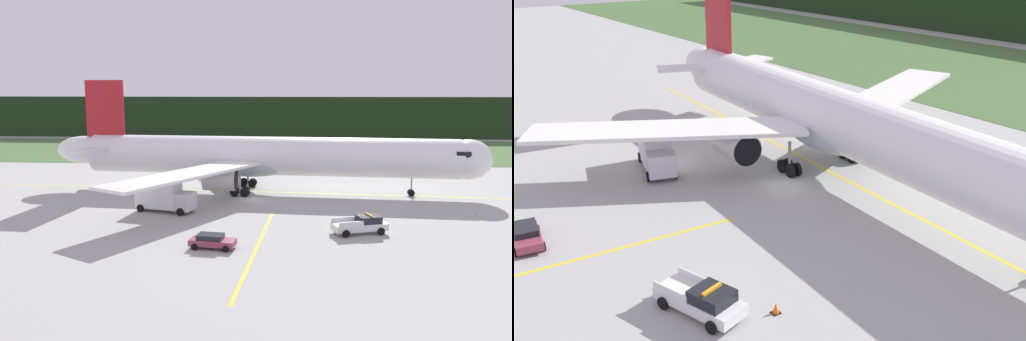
# 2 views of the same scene
# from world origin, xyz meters

# --- Properties ---
(ground) EXTENTS (320.00, 320.00, 0.00)m
(ground) POSITION_xyz_m (0.00, 0.00, 0.00)
(ground) COLOR #A1A29D
(grass_verge) EXTENTS (320.00, 46.49, 0.04)m
(grass_verge) POSITION_xyz_m (0.00, 53.64, 0.02)
(grass_verge) COLOR #426333
(grass_verge) RESTS_ON ground
(distant_tree_line) EXTENTS (288.00, 5.24, 11.83)m
(distant_tree_line) POSITION_xyz_m (0.00, 85.48, 5.91)
(distant_tree_line) COLOR black
(distant_tree_line) RESTS_ON ground
(taxiway_centerline_main) EXTENTS (80.83, 6.01, 0.01)m
(taxiway_centerline_main) POSITION_xyz_m (2.00, 5.09, 0.00)
(taxiway_centerline_main) COLOR yellow
(taxiway_centerline_main) RESTS_ON ground
(taxiway_centerline_spur) EXTENTS (2.14, 26.03, 0.01)m
(taxiway_centerline_spur) POSITION_xyz_m (2.03, -20.13, 0.00)
(taxiway_centerline_spur) COLOR yellow
(taxiway_centerline_spur) RESTS_ON ground
(airliner) EXTENTS (60.63, 48.95, 15.48)m
(airliner) POSITION_xyz_m (1.32, 5.14, 4.97)
(airliner) COLOR white
(airliner) RESTS_ON ground
(ops_pickup_truck) EXTENTS (5.80, 3.57, 1.94)m
(ops_pickup_truck) POSITION_xyz_m (12.13, -14.84, 0.90)
(ops_pickup_truck) COLOR silver
(ops_pickup_truck) RESTS_ON ground
(catering_truck) EXTENTS (7.36, 4.28, 3.51)m
(catering_truck) POSITION_xyz_m (-9.80, -7.17, 1.78)
(catering_truck) COLOR silver
(catering_truck) RESTS_ON ground
(staff_car) EXTENTS (4.35, 2.45, 1.30)m
(staff_car) POSITION_xyz_m (-2.00, -20.65, 0.70)
(staff_car) COLOR #8D364C
(staff_car) RESTS_ON ground
(apron_cone) EXTENTS (0.50, 0.50, 0.63)m
(apron_cone) POSITION_xyz_m (14.51, -11.52, 0.31)
(apron_cone) COLOR black
(apron_cone) RESTS_ON ground
(taxiway_edge_light_east) EXTENTS (0.12, 0.12, 0.47)m
(taxiway_edge_light_east) POSITION_xyz_m (25.73, -7.64, 0.26)
(taxiway_edge_light_east) COLOR yellow
(taxiway_edge_light_east) RESTS_ON ground
(taxiway_edge_light_west) EXTENTS (0.12, 0.12, 0.46)m
(taxiway_edge_light_west) POSITION_xyz_m (-21.11, -7.64, 0.25)
(taxiway_edge_light_west) COLOR yellow
(taxiway_edge_light_west) RESTS_ON ground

